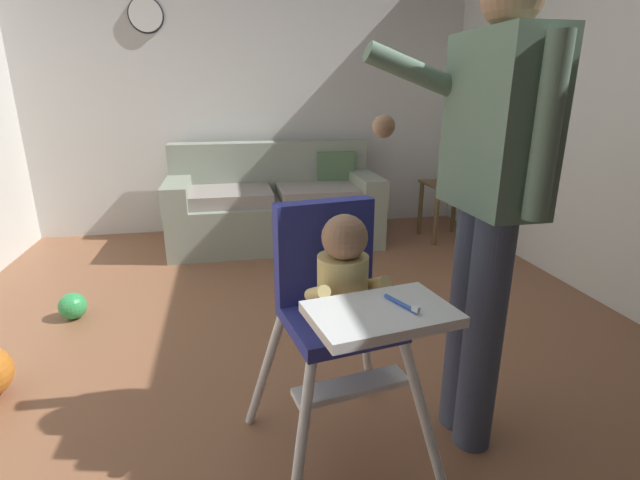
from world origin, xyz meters
TOP-DOWN VIEW (x-y plane):
  - ground at (0.00, 0.00)m, footprint 5.66×6.61m
  - wall_far at (0.00, 2.54)m, footprint 4.86×0.06m
  - couch at (0.10, 2.02)m, footprint 1.82×0.86m
  - high_chair at (0.05, -0.63)m, footprint 0.69×0.79m
  - adult_standing at (0.57, -0.62)m, footprint 0.51×0.49m
  - toy_ball_second at (-1.25, 0.73)m, footprint 0.16×0.16m
  - side_table at (1.64, 1.78)m, footprint 0.40×0.40m
  - sippy_cup at (1.60, 1.78)m, footprint 0.07×0.07m
  - wall_clock at (-0.89, 2.49)m, footprint 0.29×0.04m

SIDE VIEW (x-z plane):
  - ground at x=0.00m, z-range -0.10..0.00m
  - toy_ball_second at x=-1.25m, z-range 0.00..0.16m
  - couch at x=0.10m, z-range -0.10..0.76m
  - side_table at x=1.64m, z-range 0.12..0.64m
  - sippy_cup at x=1.60m, z-range 0.52..0.62m
  - high_chair at x=0.05m, z-range 0.18..1.13m
  - adult_standing at x=0.57m, z-range 0.11..1.79m
  - wall_far at x=0.00m, z-range 0.00..2.76m
  - wall_clock at x=-0.89m, z-range 1.77..2.06m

